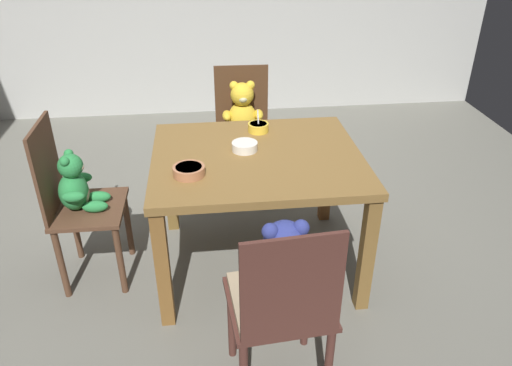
{
  "coord_description": "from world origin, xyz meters",
  "views": [
    {
      "loc": [
        -0.27,
        -2.34,
        1.89
      ],
      "look_at": [
        0.0,
        0.05,
        0.52
      ],
      "focal_mm": 34.52,
      "sensor_mm": 36.0,
      "label": 1
    }
  ],
  "objects": [
    {
      "name": "dining_table",
      "position": [
        0.0,
        0.0,
        0.63
      ],
      "size": [
        1.12,
        0.96,
        0.72
      ],
      "color": "brown",
      "rests_on": "ground_plane"
    },
    {
      "name": "teddy_chair_near_front",
      "position": [
        -0.0,
        -0.88,
        0.58
      ],
      "size": [
        0.45,
        0.42,
        0.92
      ],
      "rotation": [
        0.0,
        0.0,
        1.65
      ],
      "color": "#4B2822",
      "rests_on": "ground_plane"
    },
    {
      "name": "ground_plane",
      "position": [
        0.0,
        0.0,
        -0.02
      ],
      "size": [
        5.2,
        5.2,
        0.04
      ],
      "color": "slate"
    },
    {
      "name": "porridge_bowl_terracotta_near_left",
      "position": [
        -0.36,
        -0.19,
        0.75
      ],
      "size": [
        0.16,
        0.16,
        0.05
      ],
      "color": "#B1714C",
      "rests_on": "dining_table"
    },
    {
      "name": "porridge_bowl_yellow_far_center",
      "position": [
        0.04,
        0.31,
        0.75
      ],
      "size": [
        0.12,
        0.13,
        0.11
      ],
      "color": "yellow",
      "rests_on": "dining_table"
    },
    {
      "name": "teddy_chair_near_left",
      "position": [
        -0.97,
        0.0,
        0.54
      ],
      "size": [
        0.37,
        0.41,
        0.95
      ],
      "rotation": [
        0.0,
        0.0,
        -0.01
      ],
      "color": "#533524",
      "rests_on": "ground_plane"
    },
    {
      "name": "teddy_chair_far_center",
      "position": [
        0.0,
        0.89,
        0.57
      ],
      "size": [
        0.42,
        0.4,
        0.91
      ],
      "rotation": [
        0.0,
        0.0,
        -1.6
      ],
      "color": "#482D1A",
      "rests_on": "ground_plane"
    },
    {
      "name": "porridge_bowl_white_center",
      "position": [
        -0.06,
        0.06,
        0.75
      ],
      "size": [
        0.14,
        0.14,
        0.05
      ],
      "color": "silver",
      "rests_on": "dining_table"
    }
  ]
}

